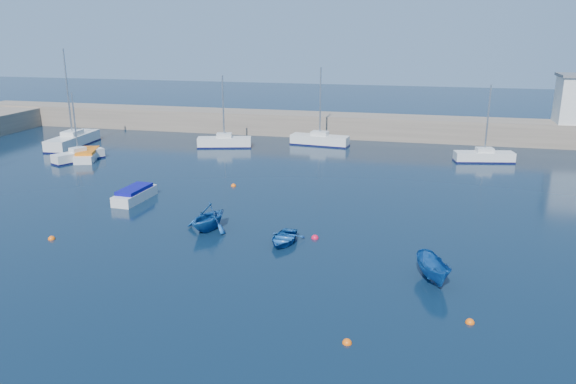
% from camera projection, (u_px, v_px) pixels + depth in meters
% --- Properties ---
extents(ground, '(220.00, 220.00, 0.00)m').
position_uv_depth(ground, '(169.00, 316.00, 25.78)').
color(ground, black).
rests_on(ground, ground).
extents(back_wall, '(96.00, 4.50, 2.60)m').
position_uv_depth(back_wall, '(332.00, 125.00, 68.31)').
color(back_wall, '#796B5C').
rests_on(back_wall, ground).
extents(sailboat_3, '(3.48, 5.17, 6.78)m').
position_uv_depth(sailboat_3, '(78.00, 156.00, 55.49)').
color(sailboat_3, silver).
rests_on(sailboat_3, ground).
extents(sailboat_4, '(2.81, 8.25, 10.58)m').
position_uv_depth(sailboat_4, '(73.00, 140.00, 62.38)').
color(sailboat_4, silver).
rests_on(sailboat_4, ground).
extents(sailboat_5, '(6.06, 3.13, 7.81)m').
position_uv_depth(sailboat_5, '(224.00, 142.00, 61.85)').
color(sailboat_5, silver).
rests_on(sailboat_5, ground).
extents(sailboat_6, '(6.67, 2.58, 8.59)m').
position_uv_depth(sailboat_6, '(320.00, 140.00, 62.94)').
color(sailboat_6, silver).
rests_on(sailboat_6, ground).
extents(sailboat_7, '(5.88, 2.68, 7.52)m').
position_uv_depth(sailboat_7, '(484.00, 156.00, 55.11)').
color(sailboat_7, silver).
rests_on(sailboat_7, ground).
extents(motorboat_1, '(1.70, 4.33, 1.05)m').
position_uv_depth(motorboat_1, '(135.00, 194.00, 42.80)').
color(motorboat_1, silver).
rests_on(motorboat_1, ground).
extents(motorboat_2, '(3.27, 5.18, 1.01)m').
position_uv_depth(motorboat_2, '(88.00, 155.00, 56.19)').
color(motorboat_2, silver).
rests_on(motorboat_2, ground).
extents(dinghy_center, '(2.38, 3.18, 0.63)m').
position_uv_depth(dinghy_center, '(284.00, 238.00, 34.35)').
color(dinghy_center, '#154A94').
rests_on(dinghy_center, ground).
extents(dinghy_left, '(3.72, 4.05, 1.79)m').
position_uv_depth(dinghy_left, '(208.00, 217.00, 36.44)').
color(dinghy_left, '#154A94').
rests_on(dinghy_left, ground).
extents(dinghy_right, '(2.30, 3.59, 1.30)m').
position_uv_depth(dinghy_right, '(433.00, 270.00, 29.09)').
color(dinghy_right, '#154A94').
rests_on(dinghy_right, ground).
extents(buoy_0, '(0.44, 0.44, 0.44)m').
position_uv_depth(buoy_0, '(52.00, 239.00, 35.07)').
color(buoy_0, '#F95E0D').
rests_on(buoy_0, ground).
extents(buoy_1, '(0.47, 0.47, 0.47)m').
position_uv_depth(buoy_1, '(315.00, 238.00, 35.22)').
color(buoy_1, red).
rests_on(buoy_1, ground).
extents(buoy_2, '(0.42, 0.42, 0.42)m').
position_uv_depth(buoy_2, '(470.00, 323.00, 25.15)').
color(buoy_2, '#F95E0D').
rests_on(buoy_2, ground).
extents(buoy_3, '(0.44, 0.44, 0.44)m').
position_uv_depth(buoy_3, '(234.00, 186.00, 46.79)').
color(buoy_3, '#F95E0D').
rests_on(buoy_3, ground).
extents(buoy_5, '(0.41, 0.41, 0.41)m').
position_uv_depth(buoy_5, '(347.00, 343.00, 23.52)').
color(buoy_5, '#F95E0D').
rests_on(buoy_5, ground).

